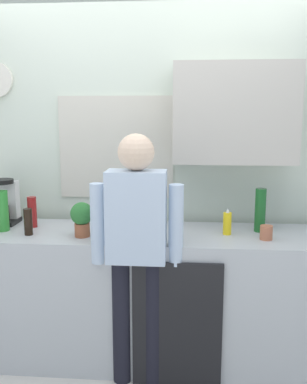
% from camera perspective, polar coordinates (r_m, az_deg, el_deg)
% --- Properties ---
extents(ground_plane, '(8.00, 8.00, 0.00)m').
position_cam_1_polar(ground_plane, '(3.02, -2.14, -24.01)').
color(ground_plane, silver).
extents(kitchen_counter, '(2.86, 0.64, 0.91)m').
position_cam_1_polar(kitchen_counter, '(3.06, -1.52, -13.73)').
color(kitchen_counter, '#B2B7BC').
rests_on(kitchen_counter, ground_plane).
extents(dishwasher_panel, '(0.56, 0.02, 0.82)m').
position_cam_1_polar(dishwasher_panel, '(2.77, 3.19, -17.56)').
color(dishwasher_panel, black).
rests_on(dishwasher_panel, ground_plane).
extents(back_wall_assembly, '(4.46, 0.42, 2.60)m').
position_cam_1_polar(back_wall_assembly, '(3.20, 0.54, 4.16)').
color(back_wall_assembly, silver).
rests_on(back_wall_assembly, ground_plane).
extents(coffee_maker, '(0.20, 0.20, 0.33)m').
position_cam_1_polar(coffee_maker, '(3.31, -19.45, -1.45)').
color(coffee_maker, black).
rests_on(coffee_maker, kitchen_counter).
extents(bottle_dark_sauce, '(0.06, 0.06, 0.18)m').
position_cam_1_polar(bottle_dark_sauce, '(2.94, -16.55, -3.87)').
color(bottle_dark_sauce, black).
rests_on(bottle_dark_sauce, kitchen_counter).
extents(bottle_clear_soda, '(0.09, 0.09, 0.28)m').
position_cam_1_polar(bottle_clear_soda, '(3.09, -19.78, -2.41)').
color(bottle_clear_soda, '#2D8C33').
rests_on(bottle_clear_soda, kitchen_counter).
extents(bottle_green_wine, '(0.07, 0.07, 0.30)m').
position_cam_1_polar(bottle_green_wine, '(2.98, 14.20, -2.39)').
color(bottle_green_wine, '#195923').
rests_on(bottle_green_wine, kitchen_counter).
extents(bottle_red_vinegar, '(0.06, 0.06, 0.22)m').
position_cam_1_polar(bottle_red_vinegar, '(3.13, -16.05, -2.61)').
color(bottle_red_vinegar, maroon).
rests_on(bottle_red_vinegar, kitchen_counter).
extents(cup_terracotta_mug, '(0.08, 0.08, 0.09)m').
position_cam_1_polar(cup_terracotta_mug, '(2.82, 14.96, -5.32)').
color(cup_terracotta_mug, '#B26647').
rests_on(cup_terracotta_mug, kitchen_counter).
extents(mixing_bowl, '(0.22, 0.22, 0.08)m').
position_cam_1_polar(mixing_bowl, '(2.88, -2.14, -4.78)').
color(mixing_bowl, '#4C72A5').
rests_on(mixing_bowl, kitchen_counter).
extents(potted_plant, '(0.15, 0.15, 0.23)m').
position_cam_1_polar(potted_plant, '(2.81, -9.64, -3.35)').
color(potted_plant, '#9E5638').
rests_on(potted_plant, kitchen_counter).
extents(dish_soap, '(0.06, 0.06, 0.18)m').
position_cam_1_polar(dish_soap, '(2.88, 9.92, -4.15)').
color(dish_soap, yellow).
rests_on(dish_soap, kitchen_counter).
extents(person_at_sink, '(0.57, 0.22, 1.60)m').
position_cam_1_polar(person_at_sink, '(2.61, -2.28, -6.55)').
color(person_at_sink, black).
rests_on(person_at_sink, ground_plane).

